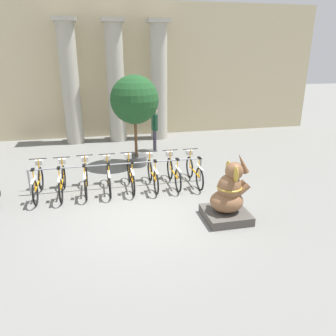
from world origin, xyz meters
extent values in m
plane|color=slate|center=(0.00, 0.00, 0.00)|extent=(60.00, 60.00, 0.00)
cube|color=#C6B78E|center=(0.00, 8.60, 3.00)|extent=(20.00, 0.20, 6.00)
cylinder|color=#ADA899|center=(-1.91, 7.60, 2.50)|extent=(0.75, 0.75, 5.00)
cube|color=#ADA899|center=(-1.91, 7.60, 5.08)|extent=(0.94, 0.94, 0.16)
cylinder|color=#ADA899|center=(0.00, 7.60, 2.50)|extent=(0.75, 0.75, 5.00)
cube|color=#ADA899|center=(0.00, 7.60, 5.08)|extent=(0.94, 0.94, 0.16)
cylinder|color=#ADA899|center=(1.91, 7.60, 2.50)|extent=(0.75, 0.75, 5.00)
cube|color=#ADA899|center=(1.91, 7.60, 5.08)|extent=(0.94, 0.94, 0.16)
cylinder|color=gray|center=(-2.92, 1.95, 0.38)|extent=(0.05, 0.05, 0.75)
cylinder|color=gray|center=(2.13, 1.95, 0.38)|extent=(0.05, 0.05, 0.75)
cylinder|color=gray|center=(-0.40, 1.95, 0.75)|extent=(5.15, 0.04, 0.04)
torus|color=black|center=(-2.67, 2.32, 0.35)|extent=(0.05, 0.69, 0.69)
torus|color=black|center=(-2.67, 1.25, 0.35)|extent=(0.05, 0.69, 0.69)
cube|color=orange|center=(-2.67, 1.78, 0.40)|extent=(0.04, 0.97, 0.04)
cube|color=silver|center=(-2.67, 1.25, 0.71)|extent=(0.06, 0.58, 0.03)
cylinder|color=orange|center=(-2.67, 1.35, 0.65)|extent=(0.03, 0.03, 0.60)
cube|color=black|center=(-2.67, 1.35, 0.97)|extent=(0.08, 0.18, 0.04)
cylinder|color=orange|center=(-2.67, 2.28, 0.66)|extent=(0.03, 0.03, 0.62)
cylinder|color=black|center=(-2.67, 2.28, 0.97)|extent=(0.48, 0.03, 0.03)
cube|color=silver|center=(-2.67, 2.38, 0.83)|extent=(0.20, 0.16, 0.14)
torus|color=black|center=(-2.02, 2.30, 0.35)|extent=(0.05, 0.69, 0.69)
torus|color=black|center=(-2.02, 1.24, 0.35)|extent=(0.05, 0.69, 0.69)
cube|color=orange|center=(-2.02, 1.77, 0.40)|extent=(0.04, 0.97, 0.04)
cube|color=silver|center=(-2.02, 1.24, 0.71)|extent=(0.06, 0.58, 0.03)
cylinder|color=orange|center=(-2.02, 1.34, 0.65)|extent=(0.03, 0.03, 0.60)
cube|color=black|center=(-2.02, 1.34, 0.97)|extent=(0.08, 0.18, 0.04)
cylinder|color=orange|center=(-2.02, 2.26, 0.66)|extent=(0.03, 0.03, 0.62)
cylinder|color=black|center=(-2.02, 2.26, 0.97)|extent=(0.48, 0.03, 0.03)
cube|color=silver|center=(-2.02, 2.36, 0.83)|extent=(0.20, 0.16, 0.14)
torus|color=black|center=(-1.37, 2.36, 0.35)|extent=(0.05, 0.69, 0.69)
torus|color=black|center=(-1.37, 1.30, 0.35)|extent=(0.05, 0.69, 0.69)
cube|color=orange|center=(-1.37, 1.83, 0.40)|extent=(0.04, 0.97, 0.04)
cube|color=silver|center=(-1.37, 1.30, 0.71)|extent=(0.06, 0.58, 0.03)
cylinder|color=orange|center=(-1.37, 1.40, 0.65)|extent=(0.03, 0.03, 0.60)
cube|color=black|center=(-1.37, 1.40, 0.97)|extent=(0.08, 0.18, 0.04)
cylinder|color=orange|center=(-1.37, 2.32, 0.66)|extent=(0.03, 0.03, 0.62)
cylinder|color=black|center=(-1.37, 2.32, 0.97)|extent=(0.48, 0.03, 0.03)
cube|color=silver|center=(-1.37, 2.42, 0.83)|extent=(0.20, 0.16, 0.14)
torus|color=black|center=(-0.72, 2.35, 0.35)|extent=(0.05, 0.69, 0.69)
torus|color=black|center=(-0.72, 1.28, 0.35)|extent=(0.05, 0.69, 0.69)
cube|color=orange|center=(-0.72, 1.81, 0.40)|extent=(0.04, 0.97, 0.04)
cube|color=silver|center=(-0.72, 1.28, 0.71)|extent=(0.06, 0.58, 0.03)
cylinder|color=orange|center=(-0.72, 1.38, 0.65)|extent=(0.03, 0.03, 0.60)
cube|color=black|center=(-0.72, 1.38, 0.97)|extent=(0.08, 0.18, 0.04)
cylinder|color=orange|center=(-0.72, 2.31, 0.66)|extent=(0.03, 0.03, 0.62)
cylinder|color=black|center=(-0.72, 2.31, 0.97)|extent=(0.48, 0.03, 0.03)
cube|color=silver|center=(-0.72, 2.41, 0.83)|extent=(0.20, 0.16, 0.14)
torus|color=black|center=(-0.07, 2.37, 0.35)|extent=(0.05, 0.69, 0.69)
torus|color=black|center=(-0.07, 1.31, 0.35)|extent=(0.05, 0.69, 0.69)
cube|color=orange|center=(-0.07, 1.84, 0.40)|extent=(0.04, 0.97, 0.04)
cube|color=silver|center=(-0.07, 1.31, 0.71)|extent=(0.06, 0.58, 0.03)
cylinder|color=orange|center=(-0.07, 1.41, 0.65)|extent=(0.03, 0.03, 0.60)
cube|color=black|center=(-0.07, 1.41, 0.97)|extent=(0.08, 0.18, 0.04)
cylinder|color=orange|center=(-0.07, 2.33, 0.66)|extent=(0.03, 0.03, 0.62)
cylinder|color=black|center=(-0.07, 2.33, 0.97)|extent=(0.48, 0.03, 0.03)
cube|color=silver|center=(-0.07, 2.43, 0.83)|extent=(0.20, 0.16, 0.14)
torus|color=black|center=(0.58, 2.32, 0.35)|extent=(0.05, 0.69, 0.69)
torus|color=black|center=(0.58, 1.26, 0.35)|extent=(0.05, 0.69, 0.69)
cube|color=orange|center=(0.58, 1.79, 0.40)|extent=(0.04, 0.97, 0.04)
cube|color=silver|center=(0.58, 1.26, 0.71)|extent=(0.06, 0.58, 0.03)
cylinder|color=orange|center=(0.58, 1.36, 0.65)|extent=(0.03, 0.03, 0.60)
cube|color=black|center=(0.58, 1.36, 0.97)|extent=(0.08, 0.18, 0.04)
cylinder|color=orange|center=(0.58, 2.28, 0.66)|extent=(0.03, 0.03, 0.62)
cylinder|color=black|center=(0.58, 2.28, 0.97)|extent=(0.48, 0.03, 0.03)
cube|color=silver|center=(0.58, 2.38, 0.83)|extent=(0.20, 0.16, 0.14)
torus|color=black|center=(1.23, 2.34, 0.35)|extent=(0.05, 0.69, 0.69)
torus|color=black|center=(1.23, 1.28, 0.35)|extent=(0.05, 0.69, 0.69)
cube|color=orange|center=(1.23, 1.81, 0.40)|extent=(0.04, 0.97, 0.04)
cube|color=silver|center=(1.23, 1.28, 0.71)|extent=(0.06, 0.58, 0.03)
cylinder|color=orange|center=(1.23, 1.38, 0.65)|extent=(0.03, 0.03, 0.60)
cube|color=black|center=(1.23, 1.38, 0.97)|extent=(0.08, 0.18, 0.04)
cylinder|color=orange|center=(1.23, 2.30, 0.66)|extent=(0.03, 0.03, 0.62)
cylinder|color=black|center=(1.23, 2.30, 0.97)|extent=(0.48, 0.03, 0.03)
cube|color=silver|center=(1.23, 2.40, 0.83)|extent=(0.20, 0.16, 0.14)
torus|color=black|center=(1.88, 2.32, 0.35)|extent=(0.05, 0.69, 0.69)
torus|color=black|center=(1.88, 1.26, 0.35)|extent=(0.05, 0.69, 0.69)
cube|color=orange|center=(1.88, 1.79, 0.40)|extent=(0.04, 0.97, 0.04)
cube|color=silver|center=(1.88, 1.26, 0.71)|extent=(0.06, 0.58, 0.03)
cylinder|color=orange|center=(1.88, 1.36, 0.65)|extent=(0.03, 0.03, 0.60)
cube|color=black|center=(1.88, 1.36, 0.97)|extent=(0.08, 0.18, 0.04)
cylinder|color=orange|center=(1.88, 2.28, 0.66)|extent=(0.03, 0.03, 0.62)
cylinder|color=black|center=(1.88, 2.28, 0.97)|extent=(0.48, 0.03, 0.03)
cube|color=silver|center=(1.88, 2.38, 0.83)|extent=(0.20, 0.16, 0.14)
cube|color=#4C4742|center=(1.96, -0.57, 0.11)|extent=(1.05, 1.05, 0.21)
ellipsoid|color=brown|center=(1.96, -0.57, 0.47)|extent=(0.81, 0.71, 0.52)
ellipsoid|color=brown|center=(2.01, -0.57, 0.83)|extent=(0.57, 0.52, 0.67)
sphere|color=brown|center=(2.11, -0.57, 1.24)|extent=(0.43, 0.43, 0.43)
ellipsoid|color=#B79333|center=(2.05, -0.35, 1.24)|extent=(0.08, 0.30, 0.36)
ellipsoid|color=#B79333|center=(2.05, -0.78, 1.24)|extent=(0.08, 0.30, 0.36)
cone|color=brown|center=(2.30, -0.57, 1.42)|extent=(0.36, 0.15, 0.54)
cylinder|color=brown|center=(2.27, -0.45, 0.76)|extent=(0.42, 0.14, 0.38)
cylinder|color=brown|center=(2.27, -0.69, 0.76)|extent=(0.42, 0.14, 0.38)
torus|color=#B79333|center=(2.01, -0.57, 0.83)|extent=(0.60, 0.60, 0.05)
cylinder|color=#383342|center=(1.33, 5.68, 0.43)|extent=(0.11, 0.11, 0.86)
cylinder|color=#383342|center=(1.33, 5.51, 0.43)|extent=(0.11, 0.11, 0.86)
cube|color=#19472D|center=(1.33, 5.59, 1.18)|extent=(0.20, 0.32, 0.64)
sphere|color=tan|center=(1.33, 5.59, 1.64)|extent=(0.23, 0.23, 0.23)
cylinder|color=#19472D|center=(1.33, 5.79, 1.21)|extent=(0.07, 0.07, 0.58)
cylinder|color=#19472D|center=(1.33, 5.39, 1.21)|extent=(0.07, 0.07, 0.58)
cylinder|color=#4C4C4C|center=(0.36, 3.91, 0.18)|extent=(0.72, 0.72, 0.36)
cylinder|color=brown|center=(0.36, 3.91, 1.02)|extent=(0.10, 0.10, 1.32)
sphere|color=#1E4C23|center=(0.36, 3.91, 2.33)|extent=(1.64, 1.64, 1.64)
camera|label=1|loc=(-0.96, -7.23, 3.88)|focal=35.00mm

